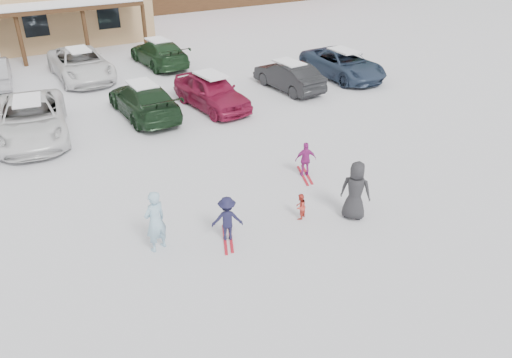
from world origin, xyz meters
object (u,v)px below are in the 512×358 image
parked_car_6 (343,64)px  parked_car_3 (144,100)px  adult_skier (155,221)px  parked_car_10 (81,64)px  parked_car_4 (211,91)px  child_navy (227,219)px  child_magenta (306,159)px  toddler_red (300,207)px  parked_car_2 (31,119)px  parked_car_5 (289,76)px  bystander_dark (356,191)px  parked_car_11 (159,53)px

parked_car_6 → parked_car_3: bearing=179.8°
adult_skier → parked_car_10: (1.72, 16.27, -0.11)m
parked_car_6 → parked_car_4: bearing=-175.9°
child_navy → child_magenta: child_navy is taller
toddler_red → child_navy: bearing=-32.8°
parked_car_2 → parked_car_5: bearing=8.0°
parked_car_2 → parked_car_6: size_ratio=1.08×
child_navy → child_magenta: 4.45m
parked_car_4 → parked_car_6: parked_car_4 is taller
bystander_dark → parked_car_10: 18.08m
child_magenta → parked_car_4: size_ratio=0.27×
adult_skier → parked_car_6: bearing=-163.8°
toddler_red → parked_car_6: size_ratio=0.16×
child_magenta → parked_car_2: 11.00m
parked_car_3 → parked_car_10: parked_car_10 is taller
bystander_dark → parked_car_6: (8.29, 11.02, -0.18)m
adult_skier → child_navy: adult_skier is taller
parked_car_3 → toddler_red: bearing=95.9°
toddler_red → parked_car_3: (-1.30, 10.16, 0.32)m
parked_car_3 → parked_car_5: size_ratio=1.18×
bystander_dark → parked_car_10: bystander_dark is taller
parked_car_11 → parked_car_2: bearing=39.4°
adult_skier → child_magenta: 6.00m
parked_car_3 → parked_car_5: 7.39m
child_navy → parked_car_5: (8.42, 9.88, 0.03)m
bystander_dark → parked_car_2: size_ratio=0.32×
child_magenta → parked_car_6: parked_car_6 is taller
adult_skier → toddler_red: size_ratio=2.18×
bystander_dark → parked_car_11: bystander_dark is taller
adult_skier → parked_car_4: bearing=-141.7°
parked_car_4 → parked_car_11: parked_car_4 is taller
bystander_dark → parked_car_5: bystander_dark is taller
child_navy → child_magenta: bearing=-130.2°
toddler_red → child_magenta: (1.65, 2.11, 0.21)m
adult_skier → bystander_dark: bearing=147.4°
child_magenta → parked_car_3: size_ratio=0.25×
toddler_red → parked_car_2: size_ratio=0.14×
child_magenta → parked_car_4: (0.03, 7.48, 0.16)m
child_navy → parked_car_3: 10.09m
child_navy → parked_car_11: bearing=-80.9°
adult_skier → child_magenta: bearing=175.4°
parked_car_6 → parked_car_10: parked_car_10 is taller
parked_car_5 → parked_car_10: 11.00m
parked_car_6 → parked_car_11: 10.40m
child_magenta → parked_car_6: size_ratio=0.24×
parked_car_11 → parked_car_10: bearing=1.5°
adult_skier → toddler_red: bearing=152.4°
toddler_red → parked_car_11: bearing=-126.4°
child_navy → parked_car_2: bearing=-47.2°
parked_car_5 → parked_car_6: parked_car_6 is taller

